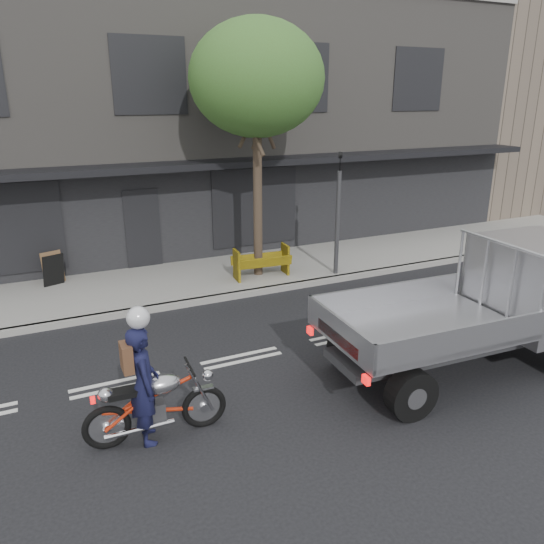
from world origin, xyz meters
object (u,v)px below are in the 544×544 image
(traffic_light_pole, at_px, (338,221))
(construction_barrier, at_px, (265,264))
(street_tree, at_px, (257,79))
(motorcycle, at_px, (156,403))
(sandwich_board, at_px, (53,270))
(rider, at_px, (144,385))
(flatbed_ute, at_px, (517,292))

(traffic_light_pole, xyz_separation_m, construction_barrier, (-2.01, 0.39, -1.07))
(street_tree, relative_size, motorcycle, 3.14)
(construction_barrier, relative_size, sandwich_board, 1.82)
(rider, bearing_deg, traffic_light_pole, -48.25)
(construction_barrier, xyz_separation_m, sandwich_board, (-5.21, 1.84, -0.01))
(sandwich_board, bearing_deg, construction_barrier, -38.62)
(traffic_light_pole, distance_m, motorcycle, 8.18)
(street_tree, height_order, motorcycle, street_tree)
(motorcycle, height_order, construction_barrier, motorcycle)
(motorcycle, height_order, sandwich_board, motorcycle)
(flatbed_ute, distance_m, sandwich_board, 11.00)
(motorcycle, relative_size, construction_barrier, 1.38)
(motorcycle, xyz_separation_m, construction_barrier, (4.26, 5.52, 0.02))
(sandwich_board, bearing_deg, street_tree, -33.94)
(traffic_light_pole, xyz_separation_m, flatbed_ute, (0.53, -5.55, -0.26))
(traffic_light_pole, relative_size, flatbed_ute, 0.65)
(street_tree, bearing_deg, sandwich_board, 165.24)
(motorcycle, bearing_deg, construction_barrier, 55.42)
(rider, xyz_separation_m, construction_barrier, (4.42, 5.52, -0.33))
(rider, distance_m, flatbed_ute, 6.98)
(motorcycle, bearing_deg, traffic_light_pole, 42.41)
(flatbed_ute, relative_size, construction_barrier, 3.44)
(street_tree, relative_size, rider, 3.69)
(flatbed_ute, xyz_separation_m, sandwich_board, (-7.75, 7.77, -0.81))
(motorcycle, distance_m, sandwich_board, 7.42)
(rider, bearing_deg, motorcycle, -86.88)
(rider, height_order, flatbed_ute, flatbed_ute)
(traffic_light_pole, distance_m, rider, 8.25)
(street_tree, height_order, traffic_light_pole, street_tree)
(motorcycle, bearing_deg, sandwich_board, 100.47)
(sandwich_board, bearing_deg, flatbed_ute, -64.27)
(flatbed_ute, relative_size, sandwich_board, 6.27)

